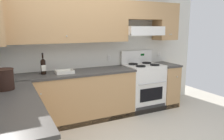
% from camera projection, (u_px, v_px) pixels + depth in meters
% --- Properties ---
extents(wall_back, '(4.68, 0.57, 2.55)m').
position_uv_depth(wall_back, '(97.00, 38.00, 4.26)').
color(wall_back, silver).
rests_on(wall_back, ground_plane).
extents(counter_back_run, '(3.60, 0.65, 0.91)m').
position_uv_depth(counter_back_run, '(83.00, 96.00, 4.02)').
color(counter_back_run, tan).
rests_on(counter_back_run, ground_plane).
extents(stove, '(0.76, 0.62, 1.20)m').
position_uv_depth(stove, '(143.00, 86.00, 4.60)').
color(stove, white).
rests_on(stove, ground_plane).
extents(wine_bottle, '(0.08, 0.08, 0.36)m').
position_uv_depth(wine_bottle, '(43.00, 66.00, 3.67)').
color(wine_bottle, black).
rests_on(wine_bottle, counter_back_run).
extents(bowl, '(0.30, 0.21, 0.06)m').
position_uv_depth(bowl, '(65.00, 72.00, 3.76)').
color(bowl, white).
rests_on(bowl, counter_back_run).
extents(bucket, '(0.24, 0.24, 0.27)m').
position_uv_depth(bucket, '(4.00, 79.00, 2.74)').
color(bucket, black).
rests_on(bucket, counter_left_run).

